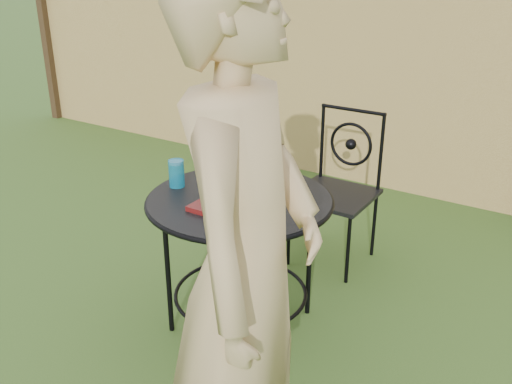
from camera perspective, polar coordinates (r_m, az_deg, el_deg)
ground at (r=3.27m, az=-4.55°, el=-11.28°), size 60.00×60.00×0.00m
fence at (r=4.71m, az=11.69°, el=11.69°), size 8.00×0.12×1.90m
patio_table at (r=2.84m, az=-1.62°, el=-3.12°), size 0.92×0.92×0.72m
patio_chair at (r=3.56m, az=8.24°, el=0.78°), size 0.46×0.46×0.95m
diner at (r=1.76m, az=-0.96°, el=-7.67°), size 0.62×0.78×1.88m
salad_plate at (r=2.67m, az=-3.00°, el=-1.33°), size 0.27×0.27×0.02m
salad at (r=2.65m, az=-3.03°, el=-0.31°), size 0.21×0.21×0.08m
fork at (r=2.60m, az=-2.91°, el=2.28°), size 0.01×0.01×0.18m
drinking_glass at (r=2.92m, az=-7.95°, el=1.86°), size 0.08×0.08×0.14m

